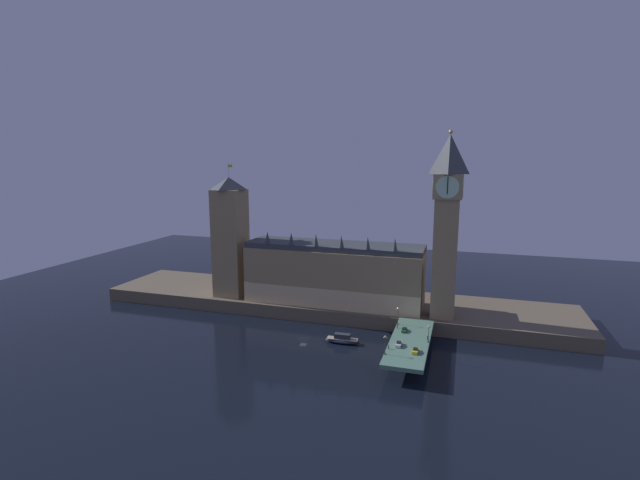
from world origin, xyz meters
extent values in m
plane|color=black|center=(0.00, 0.00, 0.00)|extent=(400.00, 400.00, 0.00)
cube|color=brown|center=(0.00, 39.00, 2.99)|extent=(220.00, 42.00, 5.99)
cube|color=#9E845B|center=(3.84, 31.46, 18.41)|extent=(79.33, 21.92, 24.85)
cube|color=beige|center=(3.84, 20.38, 10.46)|extent=(79.33, 0.20, 8.95)
cube|color=#383D42|center=(3.84, 31.46, 32.03)|extent=(79.33, 20.17, 2.40)
cone|color=#383D42|center=(-24.49, 22.14, 35.97)|extent=(2.40, 2.40, 5.47)
cone|color=#383D42|center=(-13.16, 22.14, 35.97)|extent=(2.40, 2.40, 5.47)
cone|color=#383D42|center=(-1.83, 22.14, 35.97)|extent=(2.40, 2.40, 5.47)
cone|color=#383D42|center=(9.51, 22.14, 35.97)|extent=(2.40, 2.40, 5.47)
cone|color=#383D42|center=(20.84, 22.14, 35.97)|extent=(2.40, 2.40, 5.47)
cone|color=#383D42|center=(32.17, 22.14, 35.97)|extent=(2.40, 2.40, 5.47)
cube|color=#9E845B|center=(51.94, 26.21, 30.46)|extent=(9.41, 9.41, 48.95)
cube|color=#9E845B|center=(51.94, 26.21, 59.82)|extent=(11.11, 11.11, 9.77)
cylinder|color=#B7E5B7|center=(51.94, 20.53, 59.82)|extent=(8.72, 0.25, 8.72)
cylinder|color=#B7E5B7|center=(51.94, 31.88, 59.82)|extent=(8.72, 0.25, 8.72)
cylinder|color=#B7E5B7|center=(57.62, 26.21, 59.82)|extent=(0.25, 8.72, 8.72)
cylinder|color=#B7E5B7|center=(46.27, 26.21, 59.82)|extent=(0.25, 8.72, 8.72)
cube|color=black|center=(51.94, 20.34, 60.47)|extent=(0.36, 0.10, 6.54)
pyramid|color=#383D42|center=(51.94, 26.21, 72.39)|extent=(11.11, 11.11, 15.38)
sphere|color=gold|center=(51.94, 26.21, 80.88)|extent=(1.60, 1.60, 1.60)
cube|color=#9E845B|center=(-46.28, 28.22, 31.23)|extent=(13.44, 13.44, 50.49)
pyramid|color=#383D42|center=(-46.28, 28.22, 59.32)|extent=(13.71, 13.71, 5.69)
cylinder|color=#99999E|center=(-46.28, 28.22, 65.16)|extent=(0.24, 0.24, 6.00)
cube|color=gold|center=(-45.18, 28.22, 67.26)|extent=(2.00, 0.08, 1.20)
cube|color=slate|center=(42.38, -5.00, 5.83)|extent=(13.76, 46.00, 1.40)
cube|color=brown|center=(42.38, -12.67, 2.56)|extent=(11.69, 3.20, 5.13)
cube|color=brown|center=(42.38, 2.67, 2.56)|extent=(11.69, 3.20, 5.13)
cube|color=#235633|center=(39.35, 3.18, 7.07)|extent=(1.73, 4.49, 0.74)
cube|color=black|center=(39.35, 3.18, 7.67)|extent=(1.42, 2.02, 0.45)
cylinder|color=black|center=(38.53, 4.57, 6.85)|extent=(0.22, 0.64, 0.64)
cylinder|color=black|center=(40.18, 4.57, 6.85)|extent=(0.22, 0.64, 0.64)
cylinder|color=black|center=(38.53, 1.78, 6.85)|extent=(0.22, 0.64, 0.64)
cylinder|color=black|center=(40.18, 1.78, 6.85)|extent=(0.22, 0.64, 0.64)
cube|color=silver|center=(39.35, -11.23, 7.17)|extent=(1.82, 4.61, 0.93)
cube|color=black|center=(39.35, -11.23, 7.86)|extent=(1.49, 2.08, 0.45)
cylinder|color=black|center=(38.49, -9.80, 6.85)|extent=(0.22, 0.64, 0.64)
cylinder|color=black|center=(40.22, -9.80, 6.85)|extent=(0.22, 0.64, 0.64)
cylinder|color=black|center=(38.49, -12.66, 6.85)|extent=(0.22, 0.64, 0.64)
cylinder|color=black|center=(40.22, -12.66, 6.85)|extent=(0.22, 0.64, 0.64)
cube|color=yellow|center=(45.41, -15.10, 7.15)|extent=(1.84, 4.54, 0.89)
cube|color=black|center=(45.41, -15.10, 7.82)|extent=(1.51, 2.04, 0.45)
cylinder|color=black|center=(46.28, -16.50, 6.85)|extent=(0.22, 0.64, 0.64)
cylinder|color=black|center=(44.53, -16.50, 6.85)|extent=(0.22, 0.64, 0.64)
cylinder|color=black|center=(46.28, -13.69, 6.85)|extent=(0.22, 0.64, 0.64)
cylinder|color=black|center=(44.53, -13.69, 6.85)|extent=(0.22, 0.64, 0.64)
cylinder|color=black|center=(36.33, -14.89, 6.90)|extent=(0.28, 0.28, 0.76)
cylinder|color=#47384C|center=(36.33, -14.89, 7.60)|extent=(0.38, 0.38, 0.63)
sphere|color=tan|center=(36.33, -14.89, 8.01)|extent=(0.20, 0.20, 0.20)
cylinder|color=black|center=(48.43, -2.82, 6.93)|extent=(0.28, 0.28, 0.81)
cylinder|color=black|center=(48.43, -2.82, 7.68)|extent=(0.38, 0.38, 0.68)
sphere|color=tan|center=(48.43, -2.82, 8.13)|extent=(0.22, 0.22, 0.22)
cylinder|color=black|center=(36.33, 5.55, 6.96)|extent=(0.28, 0.28, 0.86)
cylinder|color=maroon|center=(36.33, 5.55, 7.75)|extent=(0.38, 0.38, 0.72)
sphere|color=tan|center=(36.33, 5.55, 8.23)|extent=(0.23, 0.23, 0.23)
cylinder|color=#2D3333|center=(35.93, -19.72, 6.78)|extent=(0.56, 0.56, 0.50)
cylinder|color=#2D3333|center=(35.93, -19.72, 9.64)|extent=(0.18, 0.18, 5.22)
sphere|color=#F9E5A3|center=(35.93, -19.72, 12.79)|extent=(0.60, 0.60, 0.60)
sphere|color=#F9E5A3|center=(35.48, -19.72, 12.44)|extent=(0.44, 0.44, 0.44)
sphere|color=#F9E5A3|center=(36.38, -19.72, 12.44)|extent=(0.44, 0.44, 0.44)
cylinder|color=#2D3333|center=(48.83, -5.00, 6.78)|extent=(0.56, 0.56, 0.50)
cylinder|color=#2D3333|center=(48.83, -5.00, 9.53)|extent=(0.18, 0.18, 5.00)
sphere|color=#F9E5A3|center=(48.83, -5.00, 12.58)|extent=(0.60, 0.60, 0.60)
sphere|color=#F9E5A3|center=(48.38, -5.00, 12.23)|extent=(0.44, 0.44, 0.44)
sphere|color=#F9E5A3|center=(49.28, -5.00, 12.23)|extent=(0.44, 0.44, 0.44)
cylinder|color=#2D3333|center=(35.93, 9.72, 6.78)|extent=(0.56, 0.56, 0.50)
cylinder|color=#2D3333|center=(35.93, 9.72, 9.81)|extent=(0.18, 0.18, 5.57)
sphere|color=#F9E5A3|center=(35.93, 9.72, 13.14)|extent=(0.60, 0.60, 0.60)
sphere|color=#F9E5A3|center=(35.48, 9.72, 12.79)|extent=(0.44, 0.44, 0.44)
sphere|color=#F9E5A3|center=(36.38, 9.72, 12.79)|extent=(0.44, 0.44, 0.44)
ellipsoid|color=#1E2842|center=(16.02, 0.27, 0.95)|extent=(13.81, 4.48, 1.90)
cube|color=tan|center=(16.02, 0.27, 1.81)|extent=(12.14, 3.63, 0.24)
cube|color=#2D333D|center=(16.02, 0.27, 2.88)|extent=(6.24, 2.69, 1.90)
camera|label=1|loc=(58.98, -164.27, 71.04)|focal=26.00mm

